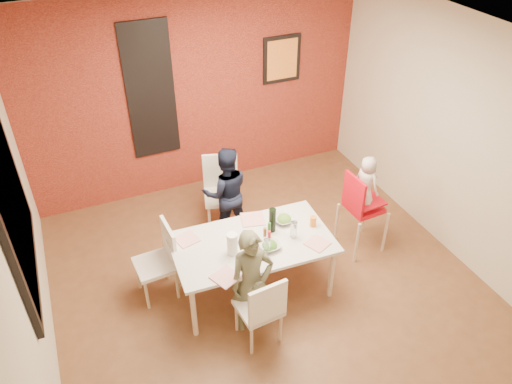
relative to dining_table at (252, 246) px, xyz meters
name	(u,v)px	position (x,y,z in m)	size (l,w,h in m)	color
ground	(267,283)	(0.18, 0.02, -0.62)	(4.50, 4.50, 0.00)	brown
ceiling	(271,45)	(0.18, 0.02, 2.08)	(4.50, 4.50, 0.02)	silver
wall_back	(197,94)	(0.18, 2.27, 0.73)	(4.50, 0.02, 2.70)	beige
wall_front	(417,369)	(0.18, -2.23, 0.73)	(4.50, 0.02, 2.70)	beige
wall_left	(18,245)	(-2.07, 0.02, 0.73)	(0.02, 4.50, 2.70)	beige
wall_right	(453,138)	(2.43, 0.02, 0.73)	(0.02, 4.50, 2.70)	beige
brick_accent_wall	(197,94)	(0.18, 2.25, 0.73)	(4.50, 0.02, 2.70)	maroon
picture_window_frame	(14,211)	(-2.04, 0.22, 0.93)	(0.05, 1.70, 1.30)	black
picture_window_pane	(16,210)	(-2.03, 0.22, 0.93)	(0.02, 1.55, 1.15)	black
glassblock_strip	(151,92)	(-0.42, 2.23, 0.88)	(0.55, 0.03, 1.70)	white
glassblock_surround	(151,92)	(-0.42, 2.23, 0.88)	(0.60, 0.03, 1.76)	black
art_print_frame	(282,59)	(1.38, 2.23, 1.03)	(0.54, 0.03, 0.64)	black
art_print_canvas	(282,60)	(1.38, 2.21, 1.03)	(0.44, 0.01, 0.54)	#FAA237
dining_table	(252,246)	(0.00, 0.00, 0.00)	(1.68, 0.99, 0.68)	silver
chair_near	(262,308)	(-0.19, -0.68, -0.15)	(0.42, 0.42, 0.84)	white
chair_far	(221,187)	(0.12, 1.27, -0.10)	(0.53, 0.53, 0.93)	white
chair_left	(161,257)	(-0.89, 0.36, -0.14)	(0.43, 0.43, 0.87)	white
high_chair	(361,205)	(1.41, 0.14, 0.01)	(0.47, 0.47, 1.05)	red
child_near	(252,282)	(-0.20, -0.44, -0.03)	(0.43, 0.28, 1.18)	brown
child_far	(226,193)	(0.10, 1.03, -0.03)	(0.58, 0.45, 1.19)	black
toddler	(366,183)	(1.44, 0.14, 0.32)	(0.31, 0.20, 0.64)	beige
plate_near_left	(226,277)	(-0.43, -0.37, 0.07)	(0.23, 0.23, 0.01)	white
plate_far_mid	(253,219)	(0.14, 0.33, 0.07)	(0.25, 0.25, 0.01)	white
plate_near_right	(317,243)	(0.60, -0.30, 0.07)	(0.21, 0.21, 0.01)	white
plate_far_left	(187,239)	(-0.61, 0.29, 0.07)	(0.21, 0.21, 0.01)	white
salad_bowl_a	(270,246)	(0.12, -0.15, 0.09)	(0.22, 0.22, 0.05)	white
salad_bowl_b	(284,219)	(0.45, 0.18, 0.09)	(0.24, 0.24, 0.06)	silver
wine_bottle	(272,220)	(0.26, 0.08, 0.20)	(0.07, 0.07, 0.28)	black
wine_glass_a	(267,247)	(0.06, -0.23, 0.15)	(0.07, 0.07, 0.19)	silver
wine_glass_b	(294,230)	(0.42, -0.10, 0.16)	(0.07, 0.07, 0.20)	silver
paper_towel_roll	(232,244)	(-0.25, -0.08, 0.18)	(0.11, 0.11, 0.24)	white
condiment_red	(269,236)	(0.16, -0.06, 0.12)	(0.03, 0.03, 0.12)	red
condiment_green	(269,228)	(0.21, 0.05, 0.13)	(0.04, 0.04, 0.14)	#2E6822
condiment_brown	(265,233)	(0.14, 0.00, 0.13)	(0.03, 0.03, 0.14)	brown
sippy_cup	(313,221)	(0.69, -0.02, 0.12)	(0.07, 0.07, 0.12)	orange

